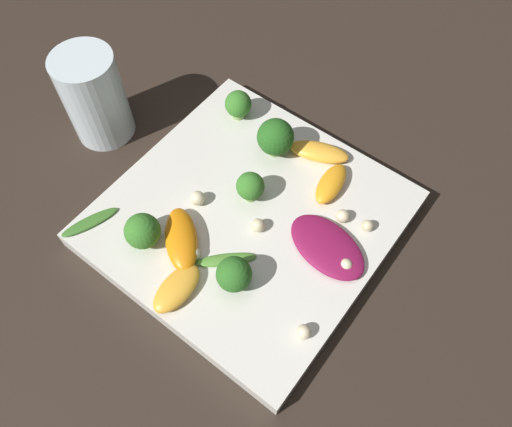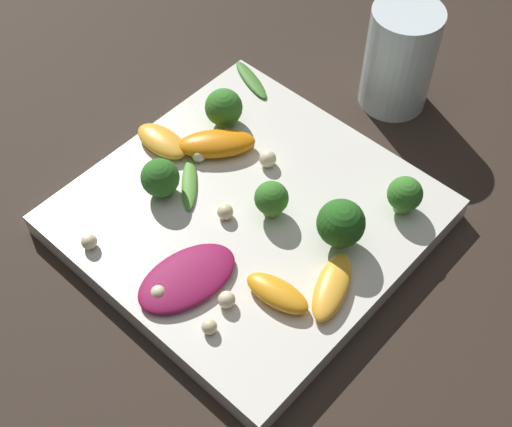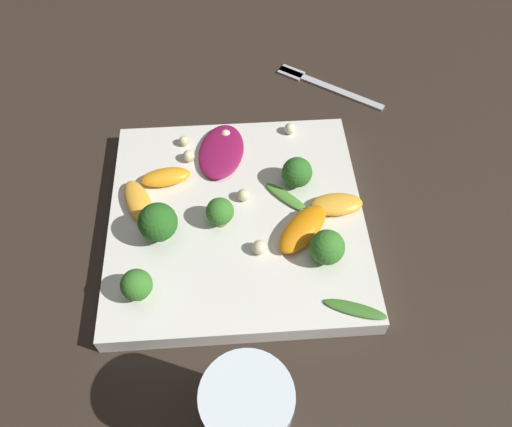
# 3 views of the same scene
# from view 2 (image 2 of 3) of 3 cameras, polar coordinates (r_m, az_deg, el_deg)

# --- Properties ---
(ground_plane) EXTENTS (2.40, 2.40, 0.00)m
(ground_plane) POSITION_cam_2_polar(r_m,az_deg,el_deg) (0.67, -0.60, -0.88)
(ground_plane) COLOR #2D231C
(plate) EXTENTS (0.29, 0.29, 0.02)m
(plate) POSITION_cam_2_polar(r_m,az_deg,el_deg) (0.66, -0.61, -0.26)
(plate) COLOR silver
(plate) RESTS_ON ground_plane
(drinking_glass) EXTENTS (0.07, 0.07, 0.11)m
(drinking_glass) POSITION_cam_2_polar(r_m,az_deg,el_deg) (0.75, 11.25, 12.20)
(drinking_glass) COLOR silver
(drinking_glass) RESTS_ON ground_plane
(radicchio_leaf_0) EXTENTS (0.07, 0.10, 0.01)m
(radicchio_leaf_0) POSITION_cam_2_polar(r_m,az_deg,el_deg) (0.60, -5.54, -5.15)
(radicchio_leaf_0) COLOR maroon
(radicchio_leaf_0) RESTS_ON plate
(orange_segment_0) EXTENTS (0.06, 0.03, 0.02)m
(orange_segment_0) POSITION_cam_2_polar(r_m,az_deg,el_deg) (0.59, 1.72, -6.39)
(orange_segment_0) COLOR orange
(orange_segment_0) RESTS_ON plate
(orange_segment_1) EXTENTS (0.08, 0.08, 0.02)m
(orange_segment_1) POSITION_cam_2_polar(r_m,az_deg,el_deg) (0.69, -3.20, 5.60)
(orange_segment_1) COLOR orange
(orange_segment_1) RESTS_ON plate
(orange_segment_2) EXTENTS (0.05, 0.07, 0.01)m
(orange_segment_2) POSITION_cam_2_polar(r_m,az_deg,el_deg) (0.60, 6.10, -5.86)
(orange_segment_2) COLOR #FCAD33
(orange_segment_2) RESTS_ON plate
(orange_segment_3) EXTENTS (0.06, 0.03, 0.01)m
(orange_segment_3) POSITION_cam_2_polar(r_m,az_deg,el_deg) (0.70, -7.68, 5.66)
(orange_segment_3) COLOR #FCAD33
(orange_segment_3) RESTS_ON plate
(broccoli_floret_0) EXTENTS (0.03, 0.03, 0.04)m
(broccoli_floret_0) POSITION_cam_2_polar(r_m,az_deg,el_deg) (0.63, 1.24, 1.18)
(broccoli_floret_0) COLOR #7A9E51
(broccoli_floret_0) RESTS_ON plate
(broccoli_floret_1) EXTENTS (0.04, 0.04, 0.05)m
(broccoli_floret_1) POSITION_cam_2_polar(r_m,az_deg,el_deg) (0.61, 6.81, -0.82)
(broccoli_floret_1) COLOR #7A9E51
(broccoli_floret_1) RESTS_ON plate
(broccoli_floret_2) EXTENTS (0.04, 0.04, 0.04)m
(broccoli_floret_2) POSITION_cam_2_polar(r_m,az_deg,el_deg) (0.65, -7.68, 2.83)
(broccoli_floret_2) COLOR #84AD5B
(broccoli_floret_2) RESTS_ON plate
(broccoli_floret_3) EXTENTS (0.04, 0.04, 0.04)m
(broccoli_floret_3) POSITION_cam_2_polar(r_m,az_deg,el_deg) (0.71, -2.60, 8.44)
(broccoli_floret_3) COLOR #84AD5B
(broccoli_floret_3) RESTS_ON plate
(broccoli_floret_4) EXTENTS (0.03, 0.03, 0.04)m
(broccoli_floret_4) POSITION_cam_2_polar(r_m,az_deg,el_deg) (0.65, 11.81, 1.48)
(broccoli_floret_4) COLOR #84AD5B
(broccoli_floret_4) RESTS_ON plate
(arugula_sprig_0) EXTENTS (0.06, 0.04, 0.00)m
(arugula_sprig_0) POSITION_cam_2_polar(r_m,az_deg,el_deg) (0.76, -0.40, 10.66)
(arugula_sprig_0) COLOR #3D7528
(arugula_sprig_0) RESTS_ON plate
(arugula_sprig_1) EXTENTS (0.05, 0.05, 0.01)m
(arugula_sprig_1) POSITION_cam_2_polar(r_m,az_deg,el_deg) (0.67, -5.36, 2.37)
(arugula_sprig_1) COLOR #518E33
(arugula_sprig_1) RESTS_ON plate
(macadamia_nut_0) EXTENTS (0.01, 0.01, 0.01)m
(macadamia_nut_0) POSITION_cam_2_polar(r_m,az_deg,el_deg) (0.59, -2.36, -6.91)
(macadamia_nut_0) COLOR beige
(macadamia_nut_0) RESTS_ON plate
(macadamia_nut_1) EXTENTS (0.02, 0.02, 0.02)m
(macadamia_nut_1) POSITION_cam_2_polar(r_m,az_deg,el_deg) (0.68, 0.95, 4.40)
(macadamia_nut_1) COLOR beige
(macadamia_nut_1) RESTS_ON plate
(macadamia_nut_2) EXTENTS (0.01, 0.01, 0.01)m
(macadamia_nut_2) POSITION_cam_2_polar(r_m,az_deg,el_deg) (0.60, -7.81, -6.33)
(macadamia_nut_2) COLOR beige
(macadamia_nut_2) RESTS_ON plate
(macadamia_nut_3) EXTENTS (0.01, 0.01, 0.01)m
(macadamia_nut_3) POSITION_cam_2_polar(r_m,az_deg,el_deg) (0.58, -3.75, -9.03)
(macadamia_nut_3) COLOR beige
(macadamia_nut_3) RESTS_ON plate
(macadamia_nut_4) EXTENTS (0.01, 0.01, 0.01)m
(macadamia_nut_4) POSITION_cam_2_polar(r_m,az_deg,el_deg) (0.64, -2.48, 0.14)
(macadamia_nut_4) COLOR beige
(macadamia_nut_4) RESTS_ON plate
(macadamia_nut_5) EXTENTS (0.01, 0.01, 0.01)m
(macadamia_nut_5) POSITION_cam_2_polar(r_m,az_deg,el_deg) (0.63, -13.21, -2.20)
(macadamia_nut_5) COLOR beige
(macadamia_nut_5) RESTS_ON plate
(macadamia_nut_6) EXTENTS (0.01, 0.01, 0.01)m
(macadamia_nut_6) POSITION_cam_2_polar(r_m,az_deg,el_deg) (0.68, -4.60, 4.68)
(macadamia_nut_6) COLOR beige
(macadamia_nut_6) RESTS_ON plate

